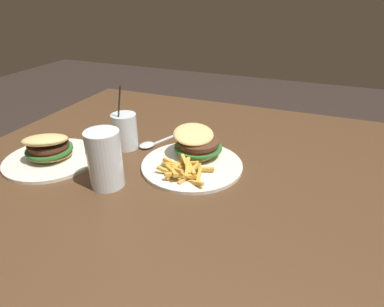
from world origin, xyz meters
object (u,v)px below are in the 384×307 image
at_px(beer_glass, 105,161).
at_px(spoon, 149,144).
at_px(meal_plate_near, 194,153).
at_px(juice_glass, 125,132).
at_px(meal_plate_far, 49,152).

distance_m(beer_glass, spoon, 0.25).
xyz_separation_m(meal_plate_near, juice_glass, (0.01, 0.24, 0.02)).
relative_size(beer_glass, meal_plate_far, 0.56).
bearing_deg(meal_plate_far, meal_plate_near, -69.00).
bearing_deg(spoon, juice_glass, -41.57).
bearing_deg(meal_plate_near, meal_plate_far, 111.00).
distance_m(spoon, meal_plate_far, 0.30).
bearing_deg(meal_plate_far, juice_glass, -44.38).
bearing_deg(beer_glass, spoon, 2.21).
xyz_separation_m(juice_glass, meal_plate_far, (-0.16, 0.16, -0.02)).
height_order(juice_glass, spoon, juice_glass).
relative_size(meal_plate_near, meal_plate_far, 1.07).
bearing_deg(meal_plate_near, spoon, 76.73).
xyz_separation_m(meal_plate_near, beer_glass, (-0.20, 0.16, 0.04)).
distance_m(juice_glass, spoon, 0.09).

